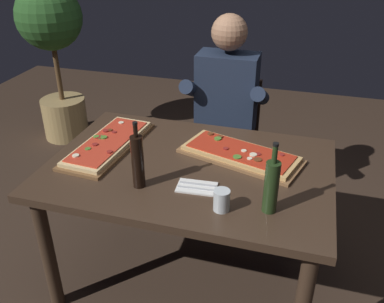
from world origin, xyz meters
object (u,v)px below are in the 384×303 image
tumbler_near_camera (222,201)px  seated_diner (225,109)px  oil_bottle_amber (271,186)px  potted_plant_corner (54,46)px  pizza_rectangular_front (240,154)px  diner_chair (227,136)px  dining_table (189,181)px  wine_bottle_dark (138,161)px  pizza_rectangular_left (108,144)px

tumbler_near_camera → seated_diner: seated_diner is taller
oil_bottle_amber → potted_plant_corner: potted_plant_corner is taller
pizza_rectangular_front → diner_chair: bearing=106.3°
pizza_rectangular_front → dining_table: bearing=-148.1°
dining_table → seated_diner: (0.02, 0.74, 0.10)m
seated_diner → diner_chair: bearing=90.0°
pizza_rectangular_front → wine_bottle_dark: wine_bottle_dark is taller
tumbler_near_camera → potted_plant_corner: potted_plant_corner is taller
potted_plant_corner → diner_chair: bearing=-17.8°
wine_bottle_dark → seated_diner: bearing=79.1°
tumbler_near_camera → seated_diner: bearing=101.5°
oil_bottle_amber → wine_bottle_dark: bearing=178.0°
wine_bottle_dark → diner_chair: (0.19, 1.10, -0.38)m
dining_table → seated_diner: 0.74m
pizza_rectangular_left → wine_bottle_dark: size_ratio=2.00×
pizza_rectangular_front → potted_plant_corner: 2.24m
seated_diner → oil_bottle_amber: bearing=-67.8°
pizza_rectangular_front → oil_bottle_amber: (0.20, -0.40, 0.10)m
potted_plant_corner → pizza_rectangular_left: bearing=-48.8°
potted_plant_corner → oil_bottle_amber: bearing=-38.7°
pizza_rectangular_left → potted_plant_corner: size_ratio=0.47×
pizza_rectangular_front → seated_diner: size_ratio=0.50×
dining_table → diner_chair: bearing=88.6°
pizza_rectangular_front → diner_chair: size_ratio=0.77×
diner_chair → seated_diner: bearing=-90.0°
seated_diner → dining_table: bearing=-91.6°
wine_bottle_dark → tumbler_near_camera: (0.40, -0.07, -0.09)m
pizza_rectangular_left → wine_bottle_dark: bearing=-44.7°
pizza_rectangular_left → oil_bottle_amber: bearing=-19.7°
dining_table → pizza_rectangular_front: size_ratio=2.10×
dining_table → wine_bottle_dark: (-0.17, -0.24, 0.23)m
oil_bottle_amber → diner_chair: (-0.41, 1.12, -0.38)m
dining_table → potted_plant_corner: potted_plant_corner is taller
pizza_rectangular_left → tumbler_near_camera: bearing=-27.8°
dining_table → potted_plant_corner: 2.15m
diner_chair → potted_plant_corner: size_ratio=0.63×
pizza_rectangular_front → diner_chair: (-0.21, 0.71, -0.27)m
pizza_rectangular_left → seated_diner: seated_diner is taller
wine_bottle_dark → diner_chair: size_ratio=0.37×
dining_table → diner_chair: size_ratio=1.61×
wine_bottle_dark → seated_diner: size_ratio=0.24×
diner_chair → oil_bottle_amber: bearing=-70.0°
pizza_rectangular_front → wine_bottle_dark: bearing=-135.9°
dining_table → wine_bottle_dark: wine_bottle_dark is taller
pizza_rectangular_left → tumbler_near_camera: (0.70, -0.37, 0.02)m
wine_bottle_dark → oil_bottle_amber: bearing=-2.0°
pizza_rectangular_front → potted_plant_corner: (-1.86, 1.24, 0.10)m
seated_diner → potted_plant_corner: size_ratio=0.96×
pizza_rectangular_left → potted_plant_corner: bearing=131.2°
wine_bottle_dark → pizza_rectangular_left: bearing=135.3°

